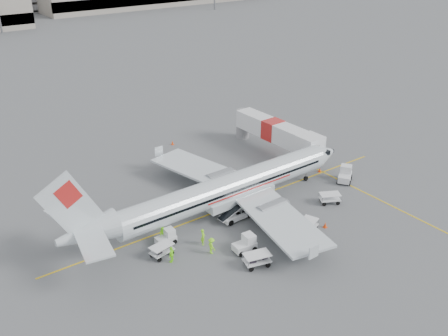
% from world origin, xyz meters
% --- Properties ---
extents(ground, '(360.00, 360.00, 0.00)m').
position_xyz_m(ground, '(0.00, 0.00, 0.00)').
color(ground, '#56595B').
extents(stripe_lead, '(44.00, 0.20, 0.01)m').
position_xyz_m(stripe_lead, '(0.00, 0.00, 0.01)').
color(stripe_lead, yellow).
rests_on(stripe_lead, ground).
extents(stripe_cross, '(0.20, 20.00, 0.01)m').
position_xyz_m(stripe_cross, '(14.00, -8.00, 0.01)').
color(stripe_cross, yellow).
rests_on(stripe_cross, ground).
extents(aircraft, '(35.15, 27.73, 9.59)m').
position_xyz_m(aircraft, '(-1.17, -0.56, 4.80)').
color(aircraft, silver).
rests_on(aircraft, ground).
extents(jet_bridge, '(3.70, 17.06, 4.45)m').
position_xyz_m(jet_bridge, '(13.04, 8.67, 2.23)').
color(jet_bridge, white).
rests_on(jet_bridge, ground).
extents(belt_loader, '(4.72, 1.85, 2.54)m').
position_xyz_m(belt_loader, '(-1.59, -2.42, 1.27)').
color(belt_loader, white).
rests_on(belt_loader, ground).
extents(tug_fore, '(2.83, 2.56, 1.90)m').
position_xyz_m(tug_fore, '(14.22, -3.33, 0.95)').
color(tug_fore, white).
rests_on(tug_fore, ground).
extents(tug_mid, '(2.27, 1.41, 1.69)m').
position_xyz_m(tug_mid, '(-4.50, -7.49, 0.85)').
color(tug_mid, white).
rests_on(tug_mid, ground).
extents(tug_aft, '(1.96, 1.14, 1.51)m').
position_xyz_m(tug_aft, '(-9.93, -2.00, 0.75)').
color(tug_aft, white).
rests_on(tug_aft, ground).
extents(cart_loaded_a, '(2.42, 1.69, 1.16)m').
position_xyz_m(cart_loaded_a, '(-11.23, -3.52, 0.58)').
color(cart_loaded_a, white).
rests_on(cart_loaded_a, ground).
extents(cart_loaded_b, '(2.71, 2.00, 1.26)m').
position_xyz_m(cart_loaded_b, '(-4.97, -9.95, 0.63)').
color(cart_loaded_b, white).
rests_on(cart_loaded_b, ground).
extents(cart_empty_a, '(2.87, 2.30, 1.31)m').
position_xyz_m(cart_empty_a, '(2.59, -8.72, 0.65)').
color(cart_empty_a, white).
rests_on(cart_empty_a, ground).
extents(cart_empty_b, '(2.61, 2.23, 1.17)m').
position_xyz_m(cart_empty_b, '(8.89, -5.89, 0.59)').
color(cart_empty_b, white).
rests_on(cart_empty_b, ground).
extents(cone_nose, '(0.35, 0.35, 0.57)m').
position_xyz_m(cone_nose, '(13.70, 0.31, 0.29)').
color(cone_nose, '#FF450E').
rests_on(cone_nose, ground).
extents(cone_port, '(0.37, 0.37, 0.61)m').
position_xyz_m(cone_port, '(3.14, 18.76, 0.30)').
color(cone_port, '#FF450E').
rests_on(cone_port, ground).
extents(cone_stbd, '(0.39, 0.39, 0.63)m').
position_xyz_m(cone_stbd, '(4.81, -9.13, 0.32)').
color(cone_stbd, '#FF450E').
rests_on(cone_stbd, ground).
extents(crew_a, '(0.70, 0.75, 1.71)m').
position_xyz_m(crew_a, '(-7.05, -4.23, 0.86)').
color(crew_a, '#82E31C').
rests_on(crew_a, ground).
extents(crew_b, '(0.90, 0.98, 1.63)m').
position_xyz_m(crew_b, '(-9.94, -1.50, 0.81)').
color(crew_b, '#82E31C').
rests_on(crew_b, ground).
extents(crew_c, '(0.68, 1.11, 1.66)m').
position_xyz_m(crew_c, '(-7.21, -5.92, 0.83)').
color(crew_c, '#82E31C').
rests_on(crew_c, ground).
extents(crew_d, '(1.02, 0.91, 1.65)m').
position_xyz_m(crew_d, '(-10.96, -4.88, 0.83)').
color(crew_d, '#82E31C').
rests_on(crew_d, ground).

